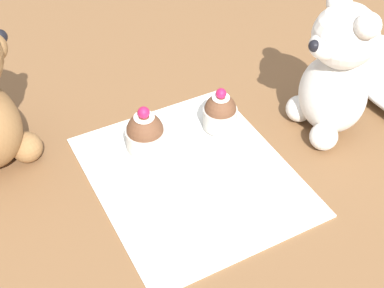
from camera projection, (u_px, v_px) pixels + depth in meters
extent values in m
plane|color=brown|center=(192.00, 176.00, 0.68)|extent=(4.00, 4.00, 0.00)
cube|color=silver|center=(192.00, 175.00, 0.68)|extent=(0.28, 0.24, 0.01)
ellipsoid|color=silver|center=(335.00, 96.00, 0.72)|extent=(0.11, 0.10, 0.11)
sphere|color=silver|center=(348.00, 38.00, 0.66)|extent=(0.08, 0.08, 0.08)
ellipsoid|color=silver|center=(324.00, 47.00, 0.65)|extent=(0.04, 0.04, 0.03)
sphere|color=black|center=(314.00, 46.00, 0.64)|extent=(0.02, 0.02, 0.02)
sphere|color=silver|center=(339.00, 3.00, 0.65)|extent=(0.03, 0.03, 0.03)
sphere|color=silver|center=(368.00, 26.00, 0.61)|extent=(0.03, 0.03, 0.03)
sphere|color=silver|center=(299.00, 109.00, 0.75)|extent=(0.04, 0.04, 0.04)
sphere|color=silver|center=(324.00, 136.00, 0.71)|extent=(0.04, 0.04, 0.04)
sphere|color=black|center=(0.00, 37.00, 0.63)|extent=(0.02, 0.02, 0.02)
sphere|color=olive|center=(27.00, 147.00, 0.69)|extent=(0.04, 0.04, 0.04)
cylinder|color=#B2ADA3|center=(220.00, 117.00, 0.74)|extent=(0.05, 0.05, 0.03)
sphere|color=brown|center=(220.00, 109.00, 0.73)|extent=(0.04, 0.04, 0.04)
cylinder|color=white|center=(221.00, 98.00, 0.71)|extent=(0.02, 0.02, 0.00)
sphere|color=#B71947|center=(221.00, 93.00, 0.71)|extent=(0.01, 0.01, 0.01)
cylinder|color=#B2ADA3|center=(146.00, 138.00, 0.71)|extent=(0.05, 0.05, 0.03)
sphere|color=brown|center=(145.00, 130.00, 0.70)|extent=(0.05, 0.05, 0.05)
cylinder|color=white|center=(144.00, 117.00, 0.68)|extent=(0.03, 0.03, 0.00)
sphere|color=#B71947|center=(144.00, 113.00, 0.68)|extent=(0.02, 0.02, 0.02)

